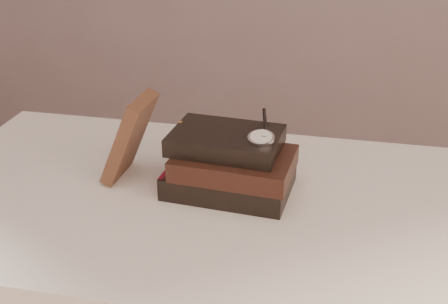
# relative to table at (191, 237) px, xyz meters

# --- Properties ---
(table) EXTENTS (1.00, 0.60, 0.75)m
(table) POSITION_rel_table_xyz_m (0.00, 0.00, 0.00)
(table) COLOR white
(table) RESTS_ON ground
(book_stack) EXTENTS (0.23, 0.17, 0.11)m
(book_stack) POSITION_rel_table_xyz_m (0.07, 0.03, 0.14)
(book_stack) COLOR black
(book_stack) RESTS_ON table
(journal) EXTENTS (0.09, 0.11, 0.16)m
(journal) POSITION_rel_table_xyz_m (-0.12, 0.04, 0.17)
(journal) COLOR #3F2318
(journal) RESTS_ON table
(pocket_watch) EXTENTS (0.05, 0.15, 0.02)m
(pocket_watch) POSITION_rel_table_xyz_m (0.12, 0.02, 0.21)
(pocket_watch) COLOR silver
(pocket_watch) RESTS_ON book_stack
(eyeglasses) EXTENTS (0.10, 0.11, 0.04)m
(eyeglasses) POSITION_rel_table_xyz_m (-0.01, 0.11, 0.15)
(eyeglasses) COLOR silver
(eyeglasses) RESTS_ON book_stack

